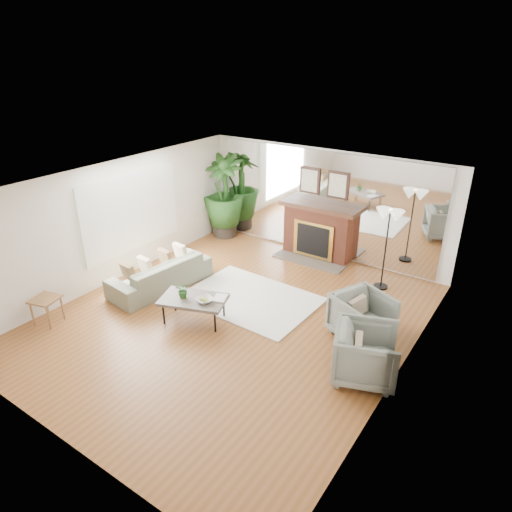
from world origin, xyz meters
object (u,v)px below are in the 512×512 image
Objects in this scene: side_table at (46,302)px; floor_lamp at (389,222)px; fireplace at (317,230)px; sofa at (160,274)px; coffee_table at (193,300)px; potted_ficus at (224,193)px; armchair_front at (366,354)px; armchair_back at (362,317)px.

floor_lamp is at bearing 46.07° from side_table.
fireplace is at bearing 63.20° from side_table.
side_table is at bearing -11.71° from sofa.
side_table is (-2.12, -1.52, -0.00)m from coffee_table.
fireplace is 2.65m from potted_ficus.
potted_ficus reaches higher than armchair_front.
floor_lamp is (1.82, -0.61, 0.79)m from fireplace.
floor_lamp reaches higher than coffee_table.
sofa is at bearing -145.79° from floor_lamp.
sofa is 2.21m from side_table.
armchair_back is at bearing 5.05° from armchair_front.
armchair_front is at bearing 4.80° from coffee_table.
armchair_front is at bearing -74.65° from floor_lamp.
fireplace is 2.22× the size of armchair_front.
armchair_front is at bearing -32.41° from potted_ficus.
potted_ficus is (-5.20, 3.30, 0.72)m from armchair_front.
fireplace is 3.72m from sofa.
armchair_front reaches higher than side_table.
coffee_table is 4.03m from floor_lamp.
fireplace is at bearing 155.84° from sofa.
coffee_table is 2.61m from side_table.
armchair_back is 1.05m from armchair_front.
armchair_front is 5.55m from side_table.
sofa is at bearing 124.19° from armchair_back.
sofa is 3.95× the size of side_table.
fireplace is at bearing 161.46° from floor_lamp.
fireplace is 3.77m from coffee_table.
floor_lamp is at bearing -18.54° from fireplace.
potted_ficus reaches higher than floor_lamp.
fireplace reaches higher than side_table.
sofa is (-1.93, -3.16, -0.35)m from fireplace.
armchair_front is 0.54× the size of floor_lamp.
side_table is (-2.65, -5.25, -0.24)m from fireplace.
coffee_table is at bearing -127.00° from floor_lamp.
potted_ficus is (-0.67, 3.00, 0.83)m from sofa.
potted_ficus is (-2.07, 3.56, 0.72)m from coffee_table.
armchair_front is at bearing -53.08° from fireplace.
potted_ficus is 4.45m from floor_lamp.
potted_ficus is at bearing 89.44° from side_table.
floor_lamp is (4.47, 4.64, 1.03)m from side_table.
coffee_table is 0.78× the size of floor_lamp.
armchair_front reaches higher than armchair_back.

